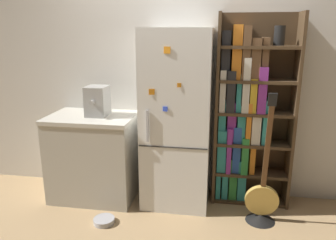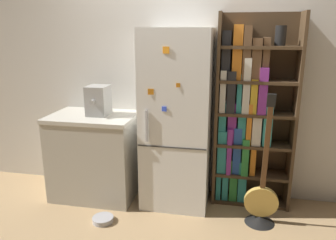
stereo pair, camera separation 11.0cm
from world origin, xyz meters
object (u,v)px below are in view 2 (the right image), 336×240
guitar (261,206)px  pet_bowl (103,219)px  bookshelf (246,115)px  refrigerator (177,120)px  espresso_machine (98,101)px

guitar → pet_bowl: guitar is taller
bookshelf → guitar: size_ratio=1.52×
guitar → refrigerator: bearing=162.3°
pet_bowl → refrigerator: bearing=41.7°
bookshelf → pet_bowl: (-1.29, -0.70, -0.90)m
bookshelf → guitar: bookshelf is taller
refrigerator → espresso_machine: 0.83m
refrigerator → espresso_machine: refrigerator is taller
pet_bowl → bookshelf: bearing=28.4°
refrigerator → bookshelf: size_ratio=0.93×
refrigerator → bookshelf: bookshelf is taller
refrigerator → pet_bowl: (-0.61, -0.54, -0.86)m
pet_bowl → espresso_machine: bearing=111.6°
refrigerator → pet_bowl: refrigerator is taller
bookshelf → pet_bowl: bearing=-151.6°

